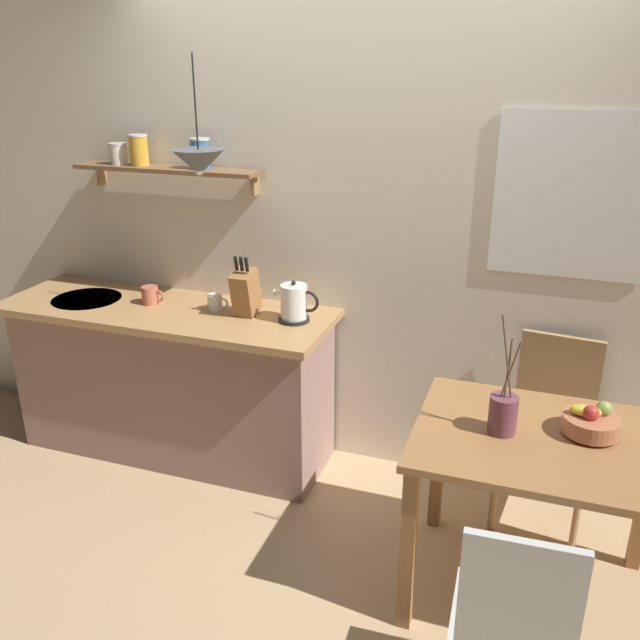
{
  "coord_description": "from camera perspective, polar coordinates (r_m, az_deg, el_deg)",
  "views": [
    {
      "loc": [
        0.91,
        -2.63,
        2.14
      ],
      "look_at": [
        -0.1,
        0.25,
        0.95
      ],
      "focal_mm": 37.93,
      "sensor_mm": 36.0,
      "label": 1
    }
  ],
  "objects": [
    {
      "name": "coffee_mug_spare",
      "position": [
        3.61,
        -8.8,
        1.46
      ],
      "size": [
        0.12,
        0.08,
        0.09
      ],
      "color": "white",
      "rests_on": "kitchen_counter"
    },
    {
      "name": "ground_plane",
      "position": [
        3.51,
        0.2,
        -16.24
      ],
      "size": [
        14.0,
        14.0,
        0.0
      ],
      "primitive_type": "plane",
      "color": "tan"
    },
    {
      "name": "twig_vase",
      "position": [
        2.74,
        15.18,
        -7.59
      ],
      "size": [
        0.11,
        0.11,
        0.49
      ],
      "color": "brown",
      "rests_on": "dining_table"
    },
    {
      "name": "electric_kettle",
      "position": [
        3.41,
        -2.18,
        1.41
      ],
      "size": [
        0.24,
        0.16,
        0.22
      ],
      "color": "black",
      "rests_on": "kitchen_counter"
    },
    {
      "name": "dining_chair_near",
      "position": [
        2.34,
        15.93,
        -23.89
      ],
      "size": [
        0.4,
        0.44,
        0.94
      ],
      "color": "silver",
      "rests_on": "ground_plane"
    },
    {
      "name": "knife_block",
      "position": [
        3.49,
        -6.3,
        2.4
      ],
      "size": [
        0.1,
        0.18,
        0.32
      ],
      "color": "#9E6B3D",
      "rests_on": "kitchen_counter"
    },
    {
      "name": "wall_shelf",
      "position": [
        3.73,
        -13.19,
        12.89
      ],
      "size": [
        1.04,
        0.2,
        0.29
      ],
      "color": "brown"
    },
    {
      "name": "coffee_mug_by_sink",
      "position": [
        3.77,
        -14.11,
        2.04
      ],
      "size": [
        0.13,
        0.09,
        0.1
      ],
      "color": "#C6664C",
      "rests_on": "kitchen_counter"
    },
    {
      "name": "kitchen_counter",
      "position": [
        3.9,
        -12.29,
        -4.91
      ],
      "size": [
        1.83,
        0.63,
        0.89
      ],
      "color": "gray",
      "rests_on": "ground_plane"
    },
    {
      "name": "fruit_bowl",
      "position": [
        2.85,
        21.91,
        -7.98
      ],
      "size": [
        0.22,
        0.22,
        0.13
      ],
      "color": "#BC704C",
      "rests_on": "dining_table"
    },
    {
      "name": "back_wall",
      "position": [
        3.45,
        7.04,
        7.9
      ],
      "size": [
        6.8,
        0.11,
        2.7
      ],
      "color": "silver",
      "rests_on": "ground_plane"
    },
    {
      "name": "dining_chair_far",
      "position": [
        3.47,
        18.86,
        -8.14
      ],
      "size": [
        0.48,
        0.47,
        0.91
      ],
      "color": "tan",
      "rests_on": "ground_plane"
    },
    {
      "name": "pendant_lamp",
      "position": [
        3.24,
        -10.18,
        12.99
      ],
      "size": [
        0.25,
        0.25,
        0.53
      ],
      "color": "black"
    },
    {
      "name": "dining_table",
      "position": [
        2.86,
        18.2,
        -11.43
      ],
      "size": [
        1.0,
        0.77,
        0.77
      ],
      "color": "#9E6B3D",
      "rests_on": "ground_plane"
    }
  ]
}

